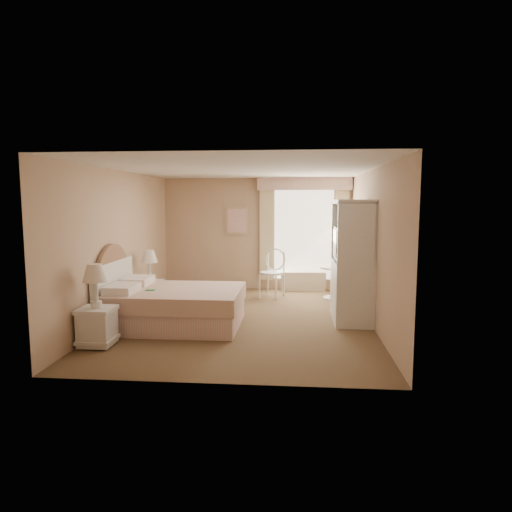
# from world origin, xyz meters

# --- Properties ---
(room) EXTENTS (4.21, 5.51, 2.51)m
(room) POSITION_xyz_m (0.00, 0.00, 1.25)
(room) COLOR brown
(room) RESTS_ON ground
(window) EXTENTS (2.05, 0.22, 2.51)m
(window) POSITION_xyz_m (1.05, 2.65, 1.34)
(window) COLOR white
(window) RESTS_ON room
(framed_art) EXTENTS (0.52, 0.04, 0.62)m
(framed_art) POSITION_xyz_m (-0.45, 2.71, 1.55)
(framed_art) COLOR tan
(framed_art) RESTS_ON room
(bed) EXTENTS (2.09, 1.59, 1.41)m
(bed) POSITION_xyz_m (-1.12, -0.48, 0.34)
(bed) COLOR tan
(bed) RESTS_ON room
(nightstand_near) EXTENTS (0.46, 0.46, 1.12)m
(nightstand_near) POSITION_xyz_m (-1.84, -1.59, 0.42)
(nightstand_near) COLOR white
(nightstand_near) RESTS_ON room
(nightstand_far) EXTENTS (0.44, 0.44, 1.07)m
(nightstand_far) POSITION_xyz_m (-1.84, 0.70, 0.40)
(nightstand_far) COLOR white
(nightstand_far) RESTS_ON room
(round_table) EXTENTS (0.63, 0.63, 0.66)m
(round_table) POSITION_xyz_m (1.68, 1.83, 0.44)
(round_table) COLOR silver
(round_table) RESTS_ON room
(cafe_chair) EXTENTS (0.64, 0.64, 1.01)m
(cafe_chair) POSITION_xyz_m (0.41, 1.92, 0.59)
(cafe_chair) COLOR silver
(cafe_chair) RESTS_ON room
(armoire) EXTENTS (0.60, 1.21, 2.01)m
(armoire) POSITION_xyz_m (1.81, 0.13, 0.83)
(armoire) COLOR white
(armoire) RESTS_ON room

